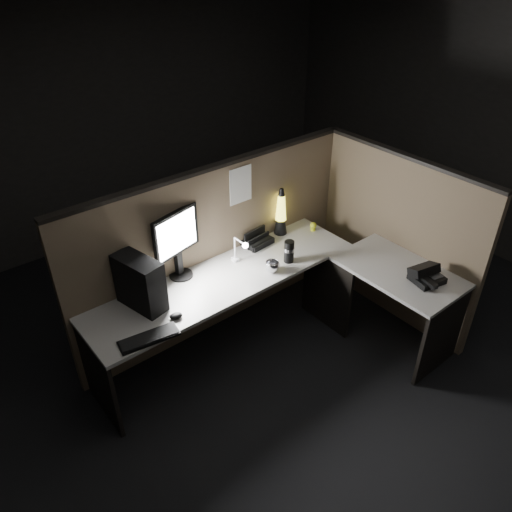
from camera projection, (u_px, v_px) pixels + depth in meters
floor at (287, 378)px, 4.02m from camera, size 6.00×6.00×0.00m
room_shell at (296, 198)px, 3.13m from camera, size 6.00×6.00×6.00m
partition_back at (217, 251)px, 4.21m from camera, size 2.66×0.06×1.50m
partition_right at (395, 239)px, 4.37m from camera, size 0.06×1.66×1.50m
desk at (285, 298)px, 3.96m from camera, size 2.60×1.60×0.73m
pc_tower at (140, 283)px, 3.54m from camera, size 0.25×0.41×0.40m
monitor at (177, 239)px, 3.77m from camera, size 0.43×0.19×0.56m
keyboard at (149, 338)px, 3.34m from camera, size 0.42×0.19×0.02m
mouse at (176, 316)px, 3.52m from camera, size 0.11×0.09×0.04m
clip_lamp at (240, 250)px, 4.00m from camera, size 0.05×0.19×0.24m
organizer at (255, 239)px, 4.34m from camera, size 0.27×0.24×0.19m
lava_lamp at (281, 215)px, 4.40m from camera, size 0.12×0.12×0.44m
travel_mug at (289, 251)px, 4.07m from camera, size 0.09×0.09×0.19m
steel_mug at (272, 267)px, 3.98m from camera, size 0.15×0.15×0.09m
figurine at (313, 226)px, 4.51m from camera, size 0.06×0.06×0.06m
pinned_paper at (241, 185)px, 4.01m from camera, size 0.22×0.00×0.31m
desk_phone at (426, 275)px, 3.87m from camera, size 0.27×0.27×0.14m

